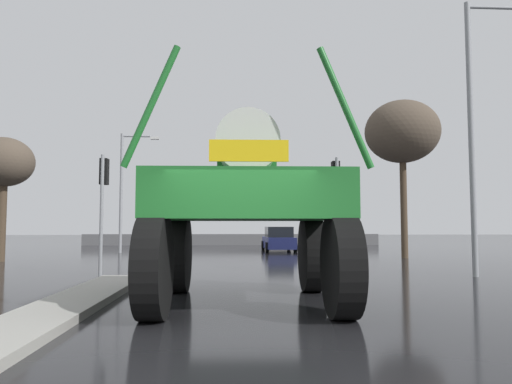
{
  "coord_description": "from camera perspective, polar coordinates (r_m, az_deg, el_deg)",
  "views": [
    {
      "loc": [
        -0.17,
        -6.6,
        1.58
      ],
      "look_at": [
        0.53,
        6.37,
        2.5
      ],
      "focal_mm": 33.48,
      "sensor_mm": 36.0,
      "label": 1
    }
  ],
  "objects": [
    {
      "name": "traffic_signal_near_right",
      "position": [
        15.85,
        9.55,
        0.33
      ],
      "size": [
        0.24,
        0.54,
        3.8
      ],
      "color": "gray",
      "rests_on": "ground"
    },
    {
      "name": "ground_plane",
      "position": [
        24.65,
        -2.69,
        -7.73
      ],
      "size": [
        120.0,
        120.0,
        0.0
      ],
      "primitive_type": "plane",
      "color": "black"
    },
    {
      "name": "streetlight_far_left",
      "position": [
        29.16,
        -15.4,
        0.85
      ],
      "size": [
        2.26,
        0.24,
        7.05
      ],
      "color": "gray",
      "rests_on": "ground"
    },
    {
      "name": "oversize_sprayer",
      "position": [
        9.83,
        -1.11,
        -1.81
      ],
      "size": [
        4.3,
        5.26,
        4.67
      ],
      "rotation": [
        0.0,
        0.0,
        1.55
      ],
      "color": "black",
      "rests_on": "ground"
    },
    {
      "name": "sedan_ahead",
      "position": [
        30.11,
        2.71,
        -5.7
      ],
      "size": [
        1.96,
        4.14,
        1.52
      ],
      "rotation": [
        0.0,
        0.0,
        1.6
      ],
      "color": "navy",
      "rests_on": "ground"
    },
    {
      "name": "bare_tree_right",
      "position": [
        24.97,
        17.07,
        6.81
      ],
      "size": [
        3.66,
        3.66,
        7.81
      ],
      "color": "#473828",
      "rests_on": "ground"
    },
    {
      "name": "traffic_signal_near_left",
      "position": [
        15.99,
        -17.77,
        0.51
      ],
      "size": [
        0.24,
        0.54,
        3.84
      ],
      "color": "gray",
      "rests_on": "ground"
    },
    {
      "name": "roadside_barrier",
      "position": [
        39.32,
        -2.83,
        -5.7
      ],
      "size": [
        24.27,
        0.24,
        0.9
      ],
      "primitive_type": "cube",
      "color": "#59595B",
      "rests_on": "ground"
    },
    {
      "name": "bare_tree_left",
      "position": [
        24.19,
        -27.91,
        3.0
      ],
      "size": [
        2.6,
        2.6,
        5.54
      ],
      "color": "#473828",
      "rests_on": "ground"
    },
    {
      "name": "median_island",
      "position": [
        9.41,
        -22.69,
        -12.94
      ],
      "size": [
        1.24,
        10.77,
        0.15
      ],
      "primitive_type": "cube",
      "color": "#9E9B93",
      "rests_on": "ground"
    },
    {
      "name": "streetlight_near_right",
      "position": [
        16.8,
        24.82,
        7.69
      ],
      "size": [
        2.32,
        0.24,
        8.77
      ],
      "color": "gray",
      "rests_on": "ground"
    }
  ]
}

